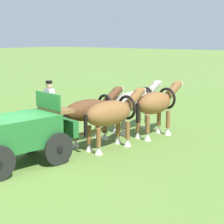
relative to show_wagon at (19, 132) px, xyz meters
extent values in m
plane|color=olive|center=(-0.15, 0.02, -1.13)|extent=(220.00, 220.00, 0.00)
cube|color=#236B2D|center=(-0.15, 0.02, 0.03)|extent=(2.94, 2.03, 1.01)
cube|color=brown|center=(1.43, -0.25, 0.58)|extent=(0.79, 1.51, 0.12)
cube|color=#236B2D|center=(1.83, -0.32, -0.13)|extent=(0.45, 1.30, 0.60)
cube|color=#236B2D|center=(1.14, -0.20, 0.91)|extent=(0.30, 1.43, 0.55)
cube|color=black|center=(-0.15, 0.02, -0.58)|extent=(2.96, 0.66, 0.16)
cylinder|color=black|center=(1.07, 0.73, -0.58)|extent=(1.10, 0.26, 1.10)
cylinder|color=black|center=(1.07, 0.73, -0.58)|extent=(0.23, 0.21, 0.20)
cylinder|color=black|center=(0.77, -1.05, -0.58)|extent=(1.10, 0.26, 1.10)
cylinder|color=black|center=(0.77, -1.05, -0.58)|extent=(0.23, 0.21, 0.20)
cylinder|color=brown|center=(2.47, -0.42, -0.53)|extent=(2.58, 0.53, 0.10)
cube|color=#2D2D33|center=(1.61, 0.08, 0.72)|extent=(0.45, 0.38, 0.16)
cube|color=silver|center=(1.49, 0.10, 0.99)|extent=(0.30, 0.40, 0.55)
sphere|color=tan|center=(1.49, 0.10, 1.38)|extent=(0.22, 0.22, 0.22)
cylinder|color=black|center=(1.49, 0.10, 1.51)|extent=(0.24, 0.24, 0.08)
ellipsoid|color=brown|center=(3.46, 0.07, 0.19)|extent=(2.31, 1.20, 0.85)
cylinder|color=brown|center=(4.26, 0.17, -0.50)|extent=(0.18, 0.18, 0.67)
cone|color=silver|center=(4.26, 0.17, -0.98)|extent=(0.30, 0.30, 0.29)
cylinder|color=brown|center=(4.18, -0.29, -0.50)|extent=(0.18, 0.18, 0.67)
cone|color=silver|center=(4.18, -0.29, -0.98)|extent=(0.30, 0.30, 0.29)
cylinder|color=brown|center=(2.75, 0.42, -0.50)|extent=(0.18, 0.18, 0.67)
cone|color=silver|center=(2.75, 0.42, -0.98)|extent=(0.30, 0.30, 0.29)
cylinder|color=brown|center=(2.67, -0.04, -0.50)|extent=(0.18, 0.18, 0.67)
cone|color=silver|center=(2.67, -0.04, -0.98)|extent=(0.30, 0.30, 0.29)
cylinder|color=brown|center=(4.80, -0.16, 0.58)|extent=(0.99, 0.51, 0.81)
ellipsoid|color=brown|center=(5.16, -0.22, 0.84)|extent=(0.64, 0.36, 0.32)
cube|color=silver|center=(5.44, -0.27, 0.84)|extent=(0.08, 0.11, 0.24)
torus|color=black|center=(4.44, -0.10, 0.29)|extent=(0.27, 0.89, 0.88)
cylinder|color=black|center=(2.33, 0.26, -0.11)|extent=(0.14, 0.14, 0.80)
ellipsoid|color=brown|center=(3.25, -1.22, 0.25)|extent=(2.28, 1.30, 0.95)
cylinder|color=brown|center=(4.03, -1.08, -0.49)|extent=(0.18, 0.18, 0.68)
cone|color=silver|center=(4.03, -1.08, -0.98)|extent=(0.30, 0.30, 0.29)
cylinder|color=brown|center=(3.94, -1.60, -0.49)|extent=(0.18, 0.18, 0.68)
cone|color=silver|center=(3.94, -1.60, -0.98)|extent=(0.30, 0.30, 0.29)
cylinder|color=brown|center=(2.55, -0.83, -0.49)|extent=(0.18, 0.18, 0.68)
cone|color=silver|center=(2.55, -0.83, -0.98)|extent=(0.30, 0.30, 0.29)
cylinder|color=brown|center=(2.46, -1.35, -0.49)|extent=(0.18, 0.18, 0.68)
cone|color=silver|center=(2.46, -1.35, -0.98)|extent=(0.30, 0.30, 0.29)
cylinder|color=brown|center=(4.56, -1.44, 0.65)|extent=(0.99, 0.51, 0.81)
ellipsoid|color=brown|center=(4.93, -1.50, 0.91)|extent=(0.64, 0.36, 0.32)
cube|color=silver|center=(5.20, -1.55, 0.91)|extent=(0.08, 0.11, 0.24)
torus|color=black|center=(4.20, -1.38, 0.35)|extent=(0.28, 0.98, 0.98)
cylinder|color=black|center=(2.14, -1.03, -0.05)|extent=(0.14, 0.14, 0.80)
ellipsoid|color=#9E998E|center=(6.03, -0.37, 0.25)|extent=(2.27, 1.22, 0.87)
cylinder|color=#9E998E|center=(6.81, -0.26, -0.47)|extent=(0.18, 0.18, 0.70)
cone|color=silver|center=(6.81, -0.26, -0.98)|extent=(0.30, 0.30, 0.30)
cylinder|color=#9E998E|center=(6.73, -0.73, -0.47)|extent=(0.18, 0.18, 0.70)
cone|color=silver|center=(6.73, -0.73, -0.98)|extent=(0.30, 0.30, 0.30)
cylinder|color=#9E998E|center=(5.32, -0.01, -0.47)|extent=(0.18, 0.18, 0.70)
cone|color=silver|center=(5.32, -0.01, -0.98)|extent=(0.30, 0.30, 0.30)
cylinder|color=#9E998E|center=(5.24, -0.48, -0.47)|extent=(0.18, 0.18, 0.70)
cone|color=silver|center=(5.24, -0.48, -0.98)|extent=(0.30, 0.30, 0.30)
cylinder|color=#9E998E|center=(7.35, -0.59, 0.64)|extent=(0.99, 0.51, 0.81)
ellipsoid|color=#9E998E|center=(7.71, -0.66, 0.89)|extent=(0.64, 0.36, 0.32)
cube|color=silver|center=(7.99, -0.70, 0.89)|extent=(0.08, 0.11, 0.24)
torus|color=black|center=(6.99, -0.53, 0.35)|extent=(0.27, 0.91, 0.90)
cylinder|color=black|center=(4.91, -0.18, -0.05)|extent=(0.14, 0.14, 0.80)
ellipsoid|color=brown|center=(5.81, -1.65, 0.33)|extent=(2.04, 1.24, 0.93)
cylinder|color=brown|center=(6.51, -1.51, -0.44)|extent=(0.18, 0.18, 0.74)
cone|color=silver|center=(6.51, -1.51, -0.97)|extent=(0.30, 0.30, 0.32)
cylinder|color=brown|center=(6.43, -2.02, -0.44)|extent=(0.18, 0.18, 0.74)
cone|color=silver|center=(6.43, -2.02, -0.97)|extent=(0.30, 0.30, 0.32)
cylinder|color=brown|center=(5.19, -1.29, -0.44)|extent=(0.18, 0.18, 0.74)
cone|color=silver|center=(5.19, -1.29, -0.97)|extent=(0.30, 0.30, 0.32)
cylinder|color=brown|center=(5.11, -1.79, -0.44)|extent=(0.18, 0.18, 0.74)
cone|color=silver|center=(5.11, -1.79, -0.97)|extent=(0.30, 0.30, 0.32)
cylinder|color=brown|center=(7.02, -1.86, 0.73)|extent=(0.99, 0.51, 0.81)
ellipsoid|color=brown|center=(7.38, -1.92, 0.99)|extent=(0.64, 0.36, 0.32)
cube|color=silver|center=(7.66, -1.97, 0.99)|extent=(0.08, 0.11, 0.24)
torus|color=black|center=(6.66, -1.80, 0.43)|extent=(0.28, 0.96, 0.96)
cylinder|color=black|center=(4.82, -1.48, 0.03)|extent=(0.14, 0.14, 0.80)
camera|label=1|loc=(-7.65, -9.61, 3.07)|focal=59.93mm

